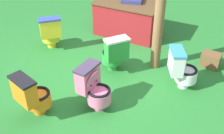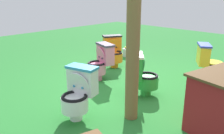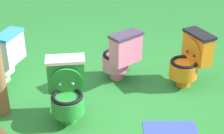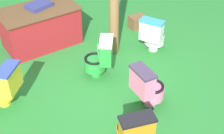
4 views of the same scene
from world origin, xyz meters
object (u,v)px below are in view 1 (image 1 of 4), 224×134
object	(u,v)px
vendor_table	(128,18)
toilet_pink	(94,87)
toilet_yellow	(50,32)
toilet_orange	(32,95)
toilet_green	(114,54)
small_crate	(211,60)
wooden_post	(159,18)
toilet_white	(182,69)

from	to	relation	value
vendor_table	toilet_pink	bearing A→B (deg)	-88.28
toilet_yellow	toilet_orange	world-z (taller)	same
toilet_green	small_crate	world-z (taller)	toilet_green
wooden_post	toilet_green	bearing A→B (deg)	-152.79
wooden_post	vendor_table	bearing A→B (deg)	124.19
toilet_pink	vendor_table	world-z (taller)	vendor_table
toilet_green	toilet_pink	size ratio (longest dim) A/B	1.00
toilet_green	toilet_pink	world-z (taller)	same
vendor_table	small_crate	xyz separation A→B (m)	(1.84, -0.92, -0.25)
toilet_white	toilet_pink	bearing A→B (deg)	-70.15
toilet_orange	vendor_table	size ratio (longest dim) A/B	0.45
toilet_yellow	vendor_table	size ratio (longest dim) A/B	0.45
toilet_green	toilet_yellow	bearing A→B (deg)	120.98
toilet_pink	vendor_table	xyz separation A→B (m)	(-0.08, 2.63, 0.02)
toilet_white	vendor_table	bearing A→B (deg)	-158.42
vendor_table	small_crate	world-z (taller)	vendor_table
vendor_table	wooden_post	size ratio (longest dim) A/B	0.80
toilet_yellow	wooden_post	bearing A→B (deg)	-36.71
toilet_pink	small_crate	distance (m)	2.47
wooden_post	small_crate	xyz separation A→B (m)	(1.02, 0.29, -0.86)
small_crate	toilet_white	bearing A→B (deg)	-122.25
toilet_green	small_crate	size ratio (longest dim) A/B	2.09
toilet_yellow	toilet_white	world-z (taller)	same
toilet_yellow	small_crate	size ratio (longest dim) A/B	2.09
small_crate	toilet_orange	bearing A→B (deg)	-140.21
toilet_orange	wooden_post	bearing A→B (deg)	78.47
toilet_green	wooden_post	xyz separation A→B (m)	(0.71, 0.37, 0.63)
toilet_green	wooden_post	world-z (taller)	wooden_post
toilet_white	vendor_table	xyz separation A→B (m)	(-1.32, 1.74, 0.02)
toilet_orange	small_crate	distance (m)	3.35
toilet_pink	toilet_green	bearing A→B (deg)	-165.56
toilet_yellow	toilet_white	xyz separation A→B (m)	(2.73, -0.65, 0.00)
toilet_orange	small_crate	world-z (taller)	toilet_orange
toilet_yellow	vendor_table	world-z (taller)	vendor_table
toilet_pink	toilet_orange	distance (m)	0.91
toilet_orange	small_crate	bearing A→B (deg)	68.11
toilet_pink	wooden_post	xyz separation A→B (m)	(0.74, 1.42, 0.63)
toilet_white	small_crate	size ratio (longest dim) A/B	2.09
toilet_green	toilet_orange	world-z (taller)	same
toilet_green	toilet_pink	distance (m)	1.06
small_crate	toilet_yellow	bearing A→B (deg)	-176.93
toilet_orange	wooden_post	world-z (taller)	wooden_post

